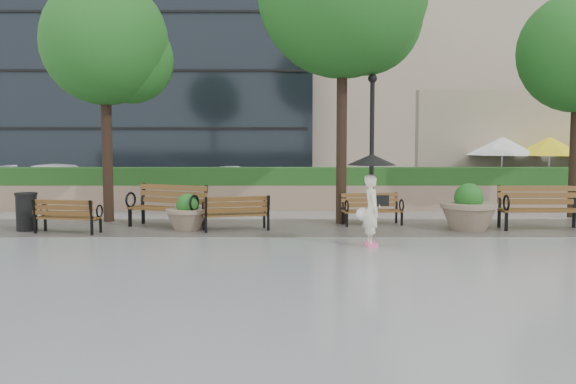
{
  "coord_description": "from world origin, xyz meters",
  "views": [
    {
      "loc": [
        -0.23,
        -13.33,
        2.35
      ],
      "look_at": [
        -0.2,
        0.92,
        1.1
      ],
      "focal_mm": 40.0,
      "sensor_mm": 36.0,
      "label": 1
    }
  ],
  "objects_px": {
    "bench_3": "(372,216)",
    "trash_bin": "(27,213)",
    "planter_left": "(188,216)",
    "car_left": "(67,183)",
    "car_right": "(237,184)",
    "bench_2": "(236,220)",
    "lamppost": "(372,159)",
    "bench_4": "(541,217)",
    "pedestrian": "(372,191)",
    "bench_0": "(68,223)",
    "planter_right": "(469,212)",
    "bench_1": "(167,215)"
  },
  "relations": [
    {
      "from": "car_left",
      "to": "car_right",
      "type": "bearing_deg",
      "value": -93.14
    },
    {
      "from": "bench_0",
      "to": "bench_3",
      "type": "bearing_deg",
      "value": -158.37
    },
    {
      "from": "bench_4",
      "to": "bench_3",
      "type": "bearing_deg",
      "value": 169.96
    },
    {
      "from": "bench_3",
      "to": "trash_bin",
      "type": "bearing_deg",
      "value": 176.92
    },
    {
      "from": "trash_bin",
      "to": "car_right",
      "type": "distance_m",
      "value": 8.88
    },
    {
      "from": "lamppost",
      "to": "bench_3",
      "type": "bearing_deg",
      "value": -90.72
    },
    {
      "from": "bench_0",
      "to": "planter_left",
      "type": "bearing_deg",
      "value": -157.16
    },
    {
      "from": "bench_4",
      "to": "pedestrian",
      "type": "distance_m",
      "value": 5.26
    },
    {
      "from": "bench_4",
      "to": "lamppost",
      "type": "bearing_deg",
      "value": 167.02
    },
    {
      "from": "trash_bin",
      "to": "bench_1",
      "type": "bearing_deg",
      "value": 9.81
    },
    {
      "from": "bench_2",
      "to": "lamppost",
      "type": "distance_m",
      "value": 4.0
    },
    {
      "from": "bench_1",
      "to": "trash_bin",
      "type": "distance_m",
      "value": 3.43
    },
    {
      "from": "bench_3",
      "to": "trash_bin",
      "type": "relative_size",
      "value": 1.82
    },
    {
      "from": "bench_2",
      "to": "lamppost",
      "type": "height_order",
      "value": "lamppost"
    },
    {
      "from": "trash_bin",
      "to": "bench_4",
      "type": "bearing_deg",
      "value": 0.95
    },
    {
      "from": "bench_2",
      "to": "bench_3",
      "type": "xyz_separation_m",
      "value": [
        3.51,
        0.97,
        -0.01
      ]
    },
    {
      "from": "bench_0",
      "to": "planter_left",
      "type": "height_order",
      "value": "planter_left"
    },
    {
      "from": "bench_2",
      "to": "planter_right",
      "type": "relative_size",
      "value": 1.23
    },
    {
      "from": "pedestrian",
      "to": "planter_left",
      "type": "bearing_deg",
      "value": 56.32
    },
    {
      "from": "bench_2",
      "to": "trash_bin",
      "type": "height_order",
      "value": "trash_bin"
    },
    {
      "from": "bench_4",
      "to": "trash_bin",
      "type": "distance_m",
      "value": 12.83
    },
    {
      "from": "car_right",
      "to": "trash_bin",
      "type": "bearing_deg",
      "value": 156.51
    },
    {
      "from": "pedestrian",
      "to": "bench_3",
      "type": "bearing_deg",
      "value": -12.58
    },
    {
      "from": "bench_0",
      "to": "pedestrian",
      "type": "relative_size",
      "value": 0.84
    },
    {
      "from": "bench_0",
      "to": "car_left",
      "type": "bearing_deg",
      "value": -60.11
    },
    {
      "from": "car_left",
      "to": "car_right",
      "type": "distance_m",
      "value": 6.14
    },
    {
      "from": "bench_2",
      "to": "bench_1",
      "type": "bearing_deg",
      "value": -32.44
    },
    {
      "from": "bench_0",
      "to": "planter_left",
      "type": "distance_m",
      "value": 2.87
    },
    {
      "from": "planter_left",
      "to": "planter_right",
      "type": "height_order",
      "value": "planter_right"
    },
    {
      "from": "car_left",
      "to": "planter_right",
      "type": "bearing_deg",
      "value": -125.05
    },
    {
      "from": "pedestrian",
      "to": "car_right",
      "type": "bearing_deg",
      "value": 15.61
    },
    {
      "from": "bench_1",
      "to": "lamppost",
      "type": "relative_size",
      "value": 0.54
    },
    {
      "from": "bench_2",
      "to": "bench_3",
      "type": "height_order",
      "value": "bench_2"
    },
    {
      "from": "bench_1",
      "to": "planter_left",
      "type": "xyz_separation_m",
      "value": [
        0.58,
        -0.42,
        0.03
      ]
    },
    {
      "from": "bench_2",
      "to": "pedestrian",
      "type": "bearing_deg",
      "value": 129.21
    },
    {
      "from": "car_left",
      "to": "pedestrian",
      "type": "bearing_deg",
      "value": -139.46
    },
    {
      "from": "planter_right",
      "to": "car_left",
      "type": "relative_size",
      "value": 0.3
    },
    {
      "from": "planter_left",
      "to": "car_left",
      "type": "height_order",
      "value": "car_left"
    },
    {
      "from": "bench_3",
      "to": "bench_4",
      "type": "relative_size",
      "value": 0.81
    },
    {
      "from": "bench_2",
      "to": "bench_0",
      "type": "bearing_deg",
      "value": -8.68
    },
    {
      "from": "bench_3",
      "to": "lamppost",
      "type": "xyz_separation_m",
      "value": [
        0.0,
        0.22,
        1.5
      ]
    },
    {
      "from": "car_right",
      "to": "pedestrian",
      "type": "relative_size",
      "value": 1.9
    },
    {
      "from": "planter_right",
      "to": "bench_3",
      "type": "bearing_deg",
      "value": 159.62
    },
    {
      "from": "planter_right",
      "to": "lamppost",
      "type": "height_order",
      "value": "lamppost"
    },
    {
      "from": "bench_0",
      "to": "car_right",
      "type": "height_order",
      "value": "car_right"
    },
    {
      "from": "bench_4",
      "to": "car_left",
      "type": "distance_m",
      "value": 16.03
    },
    {
      "from": "planter_left",
      "to": "lamppost",
      "type": "height_order",
      "value": "lamppost"
    },
    {
      "from": "planter_left",
      "to": "lamppost",
      "type": "bearing_deg",
      "value": 12.41
    },
    {
      "from": "bench_3",
      "to": "car_right",
      "type": "relative_size",
      "value": 0.44
    },
    {
      "from": "planter_left",
      "to": "bench_3",
      "type": "bearing_deg",
      "value": 9.83
    }
  ]
}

